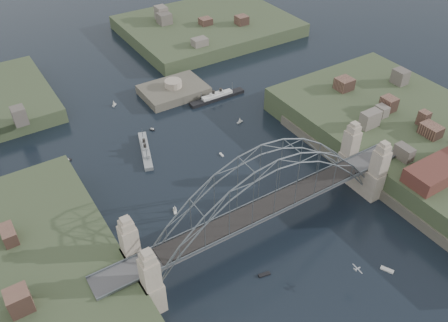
% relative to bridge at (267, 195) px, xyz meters
% --- Properties ---
extents(ground, '(500.00, 500.00, 0.00)m').
position_rel_bridge_xyz_m(ground, '(0.00, 0.00, -12.32)').
color(ground, black).
rests_on(ground, ground).
extents(bridge, '(84.00, 13.80, 24.60)m').
position_rel_bridge_xyz_m(bridge, '(0.00, 0.00, 0.00)').
color(bridge, '#4F4F51').
rests_on(bridge, ground).
extents(shore_east, '(50.50, 90.00, 12.00)m').
position_rel_bridge_xyz_m(shore_east, '(57.32, 0.00, -10.35)').
color(shore_east, '#374429').
rests_on(shore_east, ground).
extents(headland_ne, '(70.00, 55.00, 9.50)m').
position_rel_bridge_xyz_m(headland_ne, '(50.00, 110.00, -11.57)').
color(headland_ne, '#374429').
rests_on(headland_ne, ground).
extents(fort_island, '(22.00, 16.00, 9.40)m').
position_rel_bridge_xyz_m(fort_island, '(12.00, 70.00, -12.66)').
color(fort_island, '#514C40').
rests_on(fort_island, ground).
extents(wharf_shed, '(20.00, 8.00, 4.00)m').
position_rel_bridge_xyz_m(wharf_shed, '(44.00, -14.00, -2.32)').
color(wharf_shed, '#592D26').
rests_on(wharf_shed, shore_east).
extents(naval_cruiser_near, '(7.86, 17.81, 5.39)m').
position_rel_bridge_xyz_m(naval_cruiser_near, '(-10.80, 44.51, -11.49)').
color(naval_cruiser_near, '#959A9D').
rests_on(naval_cruiser_near, ground).
extents(naval_cruiser_far, '(7.35, 15.37, 5.26)m').
position_rel_bridge_xyz_m(naval_cruiser_far, '(-27.47, 89.74, -11.51)').
color(naval_cruiser_far, '#959A9D').
rests_on(naval_cruiser_far, ground).
extents(ocean_liner, '(20.78, 3.13, 5.09)m').
position_rel_bridge_xyz_m(ocean_liner, '(23.18, 58.95, -11.53)').
color(ocean_liner, black).
rests_on(ocean_liner, ground).
extents(aeroplane, '(1.57, 2.96, 0.43)m').
position_rel_bridge_xyz_m(aeroplane, '(7.36, -22.68, -7.14)').
color(aeroplane, '#ACAFB4').
extents(small_boat_a, '(1.57, 2.50, 2.38)m').
position_rel_bridge_xyz_m(small_boat_a, '(-14.93, 17.83, -11.45)').
color(small_boat_a, silver).
rests_on(small_boat_a, ground).
extents(small_boat_b, '(0.62, 1.78, 0.45)m').
position_rel_bridge_xyz_m(small_boat_b, '(7.50, 31.22, -12.17)').
color(small_boat_b, silver).
rests_on(small_boat_b, ground).
extents(small_boat_c, '(2.83, 1.44, 0.45)m').
position_rel_bridge_xyz_m(small_boat_c, '(-7.45, -10.40, -12.17)').
color(small_boat_c, silver).
rests_on(small_boat_c, ground).
extents(small_boat_d, '(2.33, 1.25, 2.38)m').
position_rel_bridge_xyz_m(small_boat_d, '(21.65, 42.55, -11.43)').
color(small_boat_d, silver).
rests_on(small_boat_d, ground).
extents(small_boat_e, '(3.86, 2.23, 1.43)m').
position_rel_bridge_xyz_m(small_boat_e, '(-32.40, 52.64, -12.04)').
color(small_boat_e, silver).
rests_on(small_boat_e, ground).
extents(small_boat_f, '(1.35, 1.63, 1.43)m').
position_rel_bridge_xyz_m(small_boat_f, '(-4.17, 53.81, -12.03)').
color(small_boat_f, silver).
rests_on(small_boat_f, ground).
extents(small_boat_g, '(2.18, 3.03, 0.45)m').
position_rel_bridge_xyz_m(small_boat_g, '(16.52, -24.11, -12.17)').
color(small_boat_g, silver).
rests_on(small_boat_g, ground).
extents(small_boat_h, '(2.02, 1.96, 2.38)m').
position_rel_bridge_xyz_m(small_boat_h, '(-8.81, 74.11, -11.41)').
color(small_boat_h, silver).
rests_on(small_boat_h, ground).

